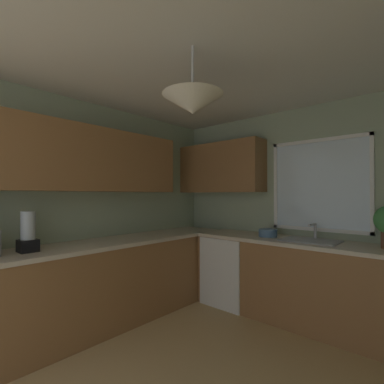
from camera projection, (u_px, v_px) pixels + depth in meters
room_shell at (195, 163)px, 2.58m from camera, size 3.56×4.04×2.54m
counter_run_left at (92, 286)px, 2.95m from camera, size 0.65×3.65×0.91m
counter_run_back at (307, 282)px, 3.10m from camera, size 2.65×0.65×0.91m
dishwasher at (232, 269)px, 3.72m from camera, size 0.60×0.60×0.86m
sink_assembly at (310, 240)px, 3.08m from camera, size 0.58×0.40×0.19m
bowl at (268, 233)px, 3.41m from camera, size 0.22×0.22×0.09m
blender_appliance at (28, 234)px, 2.50m from camera, size 0.15×0.15×0.36m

